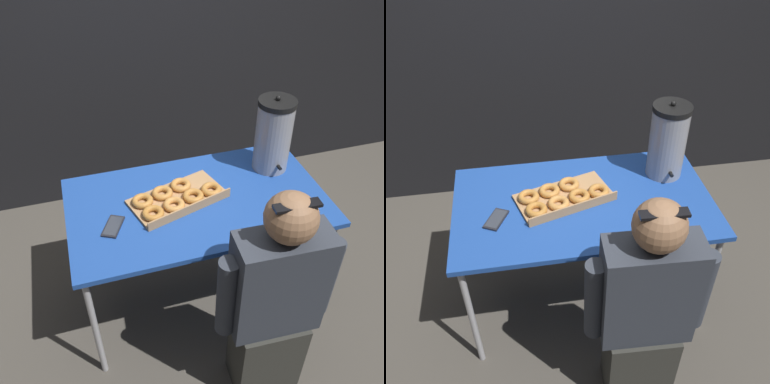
# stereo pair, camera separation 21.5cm
# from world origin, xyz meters

# --- Properties ---
(ground_plane) EXTENTS (12.00, 12.00, 0.00)m
(ground_plane) POSITION_xyz_m (0.00, 0.00, 0.00)
(ground_plane) COLOR #4C473F
(back_wall) EXTENTS (6.00, 0.11, 2.80)m
(back_wall) POSITION_xyz_m (0.00, 1.23, 1.40)
(back_wall) COLOR black
(back_wall) RESTS_ON ground
(folding_table) EXTENTS (1.32, 0.76, 0.77)m
(folding_table) POSITION_xyz_m (0.00, 0.00, 0.72)
(folding_table) COLOR #1E479E
(folding_table) RESTS_ON ground
(donut_box) EXTENTS (0.53, 0.38, 0.05)m
(donut_box) POSITION_xyz_m (-0.11, 0.02, 0.79)
(donut_box) COLOR tan
(donut_box) RESTS_ON folding_table
(coffee_urn) EXTENTS (0.20, 0.23, 0.44)m
(coffee_urn) POSITION_xyz_m (0.48, 0.17, 0.98)
(coffee_urn) COLOR #939399
(coffee_urn) RESTS_ON folding_table
(cell_phone) EXTENTS (0.13, 0.16, 0.01)m
(cell_phone) POSITION_xyz_m (-0.44, -0.08, 0.78)
(cell_phone) COLOR black
(cell_phone) RESTS_ON folding_table
(person_seated) EXTENTS (0.54, 0.23, 1.23)m
(person_seated) POSITION_xyz_m (0.17, -0.60, 0.59)
(person_seated) COLOR #33332D
(person_seated) RESTS_ON ground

